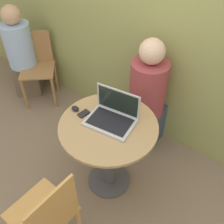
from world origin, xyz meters
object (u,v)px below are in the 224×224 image
at_px(laptop, 112,116).
at_px(person_seated, 149,102).
at_px(chair_empty, 47,217).
at_px(cell_phone, 84,114).

bearing_deg(laptop, person_seated, 90.56).
height_order(laptop, chair_empty, laptop).
distance_m(cell_phone, person_seated, 0.80).
relative_size(laptop, person_seated, 0.33).
bearing_deg(person_seated, chair_empty, -89.29).
height_order(laptop, person_seated, person_seated).
xyz_separation_m(laptop, cell_phone, (-0.23, -0.08, -0.04)).
bearing_deg(cell_phone, person_seated, 72.87).
height_order(cell_phone, chair_empty, chair_empty).
bearing_deg(chair_empty, laptop, 90.83).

